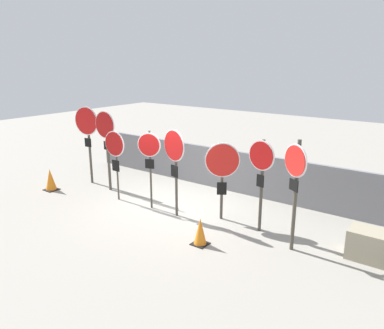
# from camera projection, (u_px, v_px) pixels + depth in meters

# --- Properties ---
(ground_plane) EXTENTS (40.00, 40.00, 0.00)m
(ground_plane) POSITION_uv_depth(u_px,v_px,m) (169.00, 209.00, 10.61)
(ground_plane) COLOR gray
(fence_back) EXTENTS (10.56, 0.12, 1.33)m
(fence_back) POSITION_uv_depth(u_px,v_px,m) (215.00, 168.00, 12.29)
(fence_back) COLOR slate
(fence_back) RESTS_ON ground
(stop_sign_0) EXTENTS (0.93, 0.21, 2.62)m
(stop_sign_0) POSITION_uv_depth(u_px,v_px,m) (87.00, 129.00, 12.37)
(stop_sign_0) COLOR #474238
(stop_sign_0) RESTS_ON ground
(stop_sign_1) EXTENTS (0.86, 0.14, 2.57)m
(stop_sign_1) POSITION_uv_depth(u_px,v_px,m) (106.00, 135.00, 11.69)
(stop_sign_1) COLOR #474238
(stop_sign_1) RESTS_ON ground
(stop_sign_2) EXTENTS (0.76, 0.12, 2.11)m
(stop_sign_2) POSITION_uv_depth(u_px,v_px,m) (115.00, 149.00, 10.90)
(stop_sign_2) COLOR #474238
(stop_sign_2) RESTS_ON ground
(stop_sign_3) EXTENTS (0.63, 0.27, 2.24)m
(stop_sign_3) POSITION_uv_depth(u_px,v_px,m) (149.00, 153.00, 10.23)
(stop_sign_3) COLOR #474238
(stop_sign_3) RESTS_ON ground
(stop_sign_4) EXTENTS (0.82, 0.24, 2.38)m
(stop_sign_4) POSITION_uv_depth(u_px,v_px,m) (174.00, 154.00, 9.69)
(stop_sign_4) COLOR #474238
(stop_sign_4) RESTS_ON ground
(stop_sign_5) EXTENTS (0.76, 0.53, 2.08)m
(stop_sign_5) POSITION_uv_depth(u_px,v_px,m) (222.00, 167.00, 9.54)
(stop_sign_5) COLOR #474238
(stop_sign_5) RESTS_ON ground
(stop_sign_6) EXTENTS (0.72, 0.19, 2.30)m
(stop_sign_6) POSITION_uv_depth(u_px,v_px,m) (261.00, 167.00, 8.82)
(stop_sign_6) COLOR #474238
(stop_sign_6) RESTS_ON ground
(stop_sign_7) EXTENTS (0.62, 0.39, 2.50)m
(stop_sign_7) POSITION_uv_depth(u_px,v_px,m) (295.00, 177.00, 7.89)
(stop_sign_7) COLOR #474238
(stop_sign_7) RESTS_ON ground
(traffic_cone_0) EXTENTS (0.36, 0.36, 0.64)m
(traffic_cone_0) POSITION_uv_depth(u_px,v_px,m) (200.00, 232.00, 8.50)
(traffic_cone_0) COLOR black
(traffic_cone_0) RESTS_ON ground
(traffic_cone_1) EXTENTS (0.41, 0.41, 0.70)m
(traffic_cone_1) POSITION_uv_depth(u_px,v_px,m) (51.00, 180.00, 12.09)
(traffic_cone_1) COLOR black
(traffic_cone_1) RESTS_ON ground
(storage_crate) EXTENTS (1.02, 0.61, 0.65)m
(storage_crate) POSITION_uv_depth(u_px,v_px,m) (374.00, 246.00, 7.82)
(storage_crate) COLOR #9E937A
(storage_crate) RESTS_ON ground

